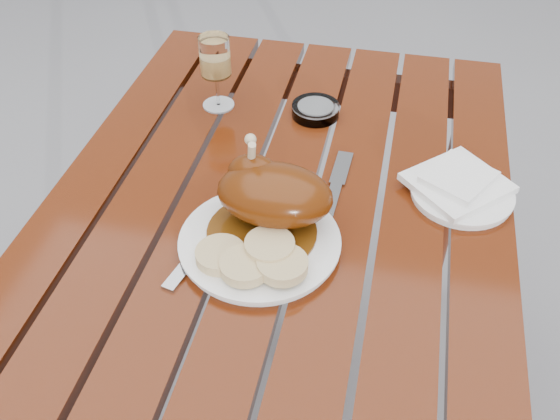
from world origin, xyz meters
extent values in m
cube|color=#62230B|center=(0.00, 0.00, 0.38)|extent=(0.80, 1.20, 0.75)
cylinder|color=white|center=(0.00, -0.10, 0.76)|extent=(0.34, 0.34, 0.02)
cylinder|color=#542C09|center=(0.00, -0.08, 0.77)|extent=(0.18, 0.18, 0.00)
ellipsoid|color=#682607|center=(0.01, -0.05, 0.82)|extent=(0.19, 0.13, 0.09)
ellipsoid|color=#682607|center=(-0.03, -0.02, 0.83)|extent=(0.09, 0.06, 0.07)
cylinder|color=#C6B28C|center=(-0.04, -0.02, 0.85)|extent=(0.03, 0.04, 0.10)
cylinder|color=#DAC385|center=(-0.05, -0.15, 0.78)|extent=(0.08, 0.08, 0.02)
cylinder|color=#DAC385|center=(-0.01, -0.17, 0.78)|extent=(0.08, 0.08, 0.02)
cylinder|color=#DAC385|center=(0.05, -0.16, 0.78)|extent=(0.08, 0.08, 0.02)
cylinder|color=#DAC385|center=(0.02, -0.13, 0.79)|extent=(0.08, 0.08, 0.02)
cylinder|color=#F6C670|center=(-0.19, 0.29, 0.83)|extent=(0.08, 0.08, 0.15)
cylinder|color=white|center=(0.31, 0.10, 0.76)|extent=(0.20, 0.20, 0.01)
cube|color=white|center=(0.30, 0.11, 0.77)|extent=(0.21, 0.21, 0.01)
cylinder|color=#B2B7BC|center=(0.02, 0.30, 0.76)|extent=(0.12, 0.12, 0.02)
cube|color=gray|center=(-0.10, -0.14, 0.75)|extent=(0.06, 0.17, 0.01)
cube|color=gray|center=(0.09, 0.03, 0.75)|extent=(0.03, 0.22, 0.01)
camera|label=1|loc=(0.18, -0.78, 1.46)|focal=40.00mm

